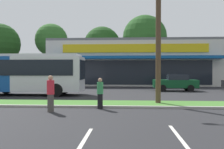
# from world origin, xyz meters

# --- Properties ---
(grass_median) EXTENTS (56.00, 2.20, 0.12)m
(grass_median) POSITION_xyz_m (0.00, 14.00, 0.06)
(grass_median) COLOR #427A2D
(grass_median) RESTS_ON ground_plane
(curb_lip) EXTENTS (56.00, 0.24, 0.12)m
(curb_lip) POSITION_xyz_m (0.00, 12.78, 0.06)
(curb_lip) COLOR #99968C
(curb_lip) RESTS_ON ground_plane
(parking_stripe_3) EXTENTS (0.12, 4.80, 0.01)m
(parking_stripe_3) POSITION_xyz_m (5.27, 6.39, 0.00)
(parking_stripe_3) COLOR silver
(parking_stripe_3) RESTS_ON ground_plane
(storefront_building) EXTENTS (22.19, 12.72, 6.02)m
(storefront_building) POSITION_xyz_m (4.67, 35.69, 3.01)
(storefront_building) COLOR beige
(storefront_building) RESTS_ON ground_plane
(tree_far_left) EXTENTS (7.43, 7.43, 10.62)m
(tree_far_left) POSITION_xyz_m (-19.74, 43.93, 6.90)
(tree_far_left) COLOR #473323
(tree_far_left) RESTS_ON ground_plane
(tree_left) EXTENTS (6.14, 6.14, 10.87)m
(tree_left) POSITION_xyz_m (-10.66, 46.01, 7.78)
(tree_left) COLOR #473323
(tree_left) RESTS_ON ground_plane
(tree_mid_left) EXTENTS (6.93, 6.93, 10.32)m
(tree_mid_left) POSITION_xyz_m (-0.99, 46.58, 6.84)
(tree_mid_left) COLOR #473323
(tree_mid_left) RESTS_ON ground_plane
(tree_mid) EXTENTS (7.71, 7.71, 11.67)m
(tree_mid) POSITION_xyz_m (6.87, 43.37, 7.80)
(tree_mid) COLOR #473323
(tree_mid) RESTS_ON ground_plane
(utility_pole) EXTENTS (3.03, 2.40, 9.62)m
(utility_pole) POSITION_xyz_m (5.37, 14.14, 5.15)
(utility_pole) COLOR #4C3826
(utility_pole) RESTS_ON ground_plane
(city_bus) EXTENTS (11.79, 2.74, 3.25)m
(city_bus) POSITION_xyz_m (-5.65, 19.09, 1.77)
(city_bus) COLOR #144793
(city_bus) RESTS_ON ground_plane
(car_3) EXTENTS (4.13, 1.89, 1.57)m
(car_3) POSITION_xyz_m (8.41, 23.88, 0.80)
(car_3) COLOR #0C3F1E
(car_3) RESTS_ON ground_plane
(car_4) EXTENTS (4.73, 1.98, 1.50)m
(car_4) POSITION_xyz_m (-8.66, 23.91, 0.78)
(car_4) COLOR #9E998C
(car_4) RESTS_ON ground_plane
(pedestrian_near_bench) EXTENTS (0.35, 0.35, 1.74)m
(pedestrian_near_bench) POSITION_xyz_m (0.10, 11.37, 0.88)
(pedestrian_near_bench) COLOR #47423D
(pedestrian_near_bench) RESTS_ON ground_plane
(pedestrian_by_pole) EXTENTS (0.32, 0.32, 1.59)m
(pedestrian_by_pole) POSITION_xyz_m (2.35, 12.46, 0.80)
(pedestrian_by_pole) COLOR black
(pedestrian_by_pole) RESTS_ON ground_plane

